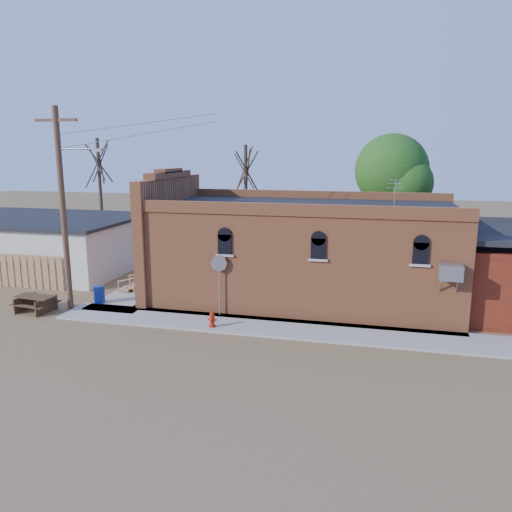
% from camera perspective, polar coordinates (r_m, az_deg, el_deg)
% --- Properties ---
extents(ground, '(120.00, 120.00, 0.00)m').
position_cam_1_polar(ground, '(20.13, -2.40, -8.79)').
color(ground, brown).
rests_on(ground, ground).
extents(sidewalk_south, '(19.00, 2.20, 0.08)m').
position_cam_1_polar(sidewalk_south, '(20.60, 2.35, -8.18)').
color(sidewalk_south, '#9E9991').
rests_on(sidewalk_south, ground).
extents(sidewalk_west, '(2.60, 10.00, 0.08)m').
position_cam_1_polar(sidewalk_west, '(27.63, -11.56, -3.15)').
color(sidewalk_west, '#9E9991').
rests_on(sidewalk_west, ground).
extents(brick_bar, '(16.40, 7.97, 6.30)m').
position_cam_1_polar(brick_bar, '(24.32, 4.87, 0.56)').
color(brick_bar, '#C36A3B').
rests_on(brick_bar, ground).
extents(wood_fence, '(5.20, 0.10, 1.80)m').
position_cam_1_polar(wood_fence, '(29.04, -25.21, -1.58)').
color(wood_fence, '#AA764C').
rests_on(wood_fence, ground).
extents(utility_pole, '(3.12, 0.26, 9.00)m').
position_cam_1_polar(utility_pole, '(23.60, -21.11, 5.43)').
color(utility_pole, '#512E20').
rests_on(utility_pole, ground).
extents(tree_bare_near, '(2.80, 2.80, 7.65)m').
position_cam_1_polar(tree_bare_near, '(32.17, -1.20, 9.88)').
color(tree_bare_near, '#4D3B2C').
rests_on(tree_bare_near, ground).
extents(tree_bare_far, '(2.80, 2.80, 8.16)m').
position_cam_1_polar(tree_bare_far, '(37.42, -17.56, 10.24)').
color(tree_bare_far, '#4D3B2C').
rests_on(tree_bare_far, ground).
extents(tree_leafy, '(4.40, 4.40, 8.15)m').
position_cam_1_polar(tree_leafy, '(31.60, 15.24, 9.38)').
color(tree_leafy, '#4D3B2C').
rests_on(tree_leafy, ground).
extents(fire_hydrant, '(0.38, 0.37, 0.65)m').
position_cam_1_polar(fire_hydrant, '(20.53, -5.03, -7.22)').
color(fire_hydrant, '#A31809').
rests_on(fire_hydrant, sidewalk_south).
extents(stop_sign, '(0.72, 0.19, 2.68)m').
position_cam_1_polar(stop_sign, '(21.49, -4.24, -1.50)').
color(stop_sign, gray).
rests_on(stop_sign, sidewalk_south).
extents(trash_barrel, '(0.65, 0.65, 0.78)m').
position_cam_1_polar(trash_barrel, '(24.74, -17.48, -4.22)').
color(trash_barrel, navy).
rests_on(trash_barrel, sidewalk_west).
extents(picnic_table, '(1.88, 1.49, 0.73)m').
position_cam_1_polar(picnic_table, '(24.64, -23.89, -4.75)').
color(picnic_table, '#44301B').
rests_on(picnic_table, ground).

